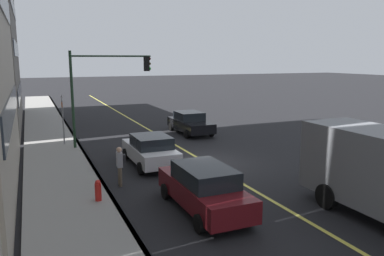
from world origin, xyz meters
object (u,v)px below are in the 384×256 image
(traffic_light_mast, at_px, (104,81))
(car_white, at_px, (150,150))
(street_sign_post, at_px, (63,117))
(fire_hydrant, at_px, (98,192))
(car_maroon, at_px, (204,188))
(car_black, at_px, (190,123))
(pedestrian_with_backpack, at_px, (120,163))

(traffic_light_mast, bearing_deg, car_white, -165.24)
(street_sign_post, height_order, fire_hydrant, street_sign_post)
(car_maroon, relative_size, fire_hydrant, 5.09)
(car_black, xyz_separation_m, fire_hydrant, (-11.18, 8.41, -0.31))
(car_black, height_order, street_sign_post, street_sign_post)
(traffic_light_mast, bearing_deg, fire_hydrant, 167.43)
(car_white, bearing_deg, fire_hydrant, 142.34)
(traffic_light_mast, bearing_deg, car_black, -72.48)
(car_white, distance_m, pedestrian_with_backpack, 3.32)
(car_maroon, height_order, fire_hydrant, car_maroon)
(street_sign_post, relative_size, fire_hydrant, 3.34)
(pedestrian_with_backpack, distance_m, traffic_light_mast, 8.05)
(car_maroon, distance_m, car_white, 6.36)
(car_maroon, height_order, traffic_light_mast, traffic_light_mast)
(car_white, height_order, street_sign_post, street_sign_post)
(car_maroon, bearing_deg, fire_hydrant, 58.33)
(car_black, xyz_separation_m, street_sign_post, (-0.89, 8.72, 1.07))
(car_white, relative_size, street_sign_post, 1.41)
(car_black, distance_m, car_maroon, 14.18)
(car_black, bearing_deg, traffic_light_mast, 107.52)
(car_white, relative_size, pedestrian_with_backpack, 2.64)
(car_maroon, bearing_deg, traffic_light_mast, 6.48)
(traffic_light_mast, height_order, fire_hydrant, traffic_light_mast)
(car_black, xyz_separation_m, car_maroon, (-13.23, 5.09, 0.07))
(car_maroon, bearing_deg, street_sign_post, 16.37)
(traffic_light_mast, xyz_separation_m, fire_hydrant, (-9.17, 2.05, -3.52))
(car_black, relative_size, car_maroon, 0.97)
(car_white, bearing_deg, pedestrian_with_backpack, 140.60)
(traffic_light_mast, bearing_deg, pedestrian_with_backpack, 173.68)
(street_sign_post, bearing_deg, pedestrian_with_backpack, -169.86)
(street_sign_post, bearing_deg, car_maroon, -163.63)
(pedestrian_with_backpack, xyz_separation_m, traffic_light_mast, (7.42, -0.82, 3.00))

